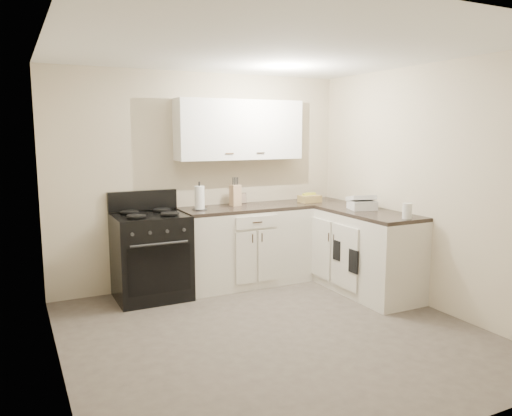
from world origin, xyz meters
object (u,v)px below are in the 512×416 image
stove (151,257)px  countertop_grill (362,205)px  wicker_basket (310,199)px  paper_towel (200,198)px  knife_block (235,195)px

stove → countertop_grill: countertop_grill is taller
stove → wicker_basket: 2.11m
wicker_basket → countertop_grill: bearing=-74.7°
countertop_grill → paper_towel: bearing=171.1°
stove → knife_block: (1.08, 0.14, 0.60)m
knife_block → wicker_basket: (0.96, -0.15, -0.08)m
knife_block → wicker_basket: knife_block is taller
paper_towel → stove: bearing=-177.4°
wicker_basket → countertop_grill: 0.80m
paper_towel → wicker_basket: 1.46m
paper_towel → wicker_basket: bearing=-1.1°
stove → paper_towel: bearing=2.6°
stove → knife_block: size_ratio=3.76×
wicker_basket → countertop_grill: (0.21, -0.77, 0.01)m
stove → paper_towel: 0.85m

